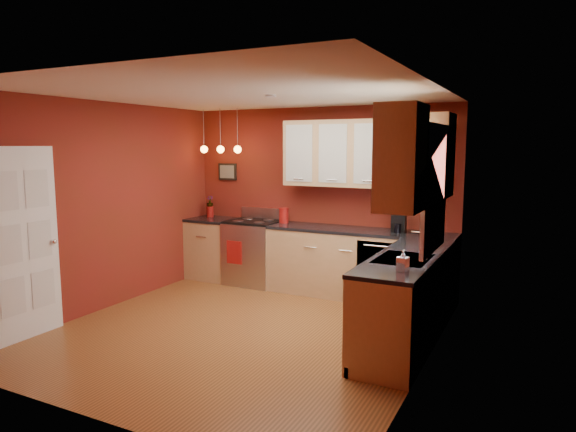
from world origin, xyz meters
The scene contains 27 objects.
floor centered at (0.00, 0.00, 0.00)m, with size 4.20×4.20×0.00m, color #97572C.
ceiling centered at (0.00, 0.00, 2.60)m, with size 4.00×4.20×0.02m, color #EEE6CF.
wall_back centered at (0.00, 2.10, 1.30)m, with size 4.00×0.02×2.60m, color maroon.
wall_front centered at (0.00, -2.10, 1.30)m, with size 4.00×0.02×2.60m, color maroon.
wall_left centered at (-2.00, 0.00, 1.30)m, with size 0.02×4.20×2.60m, color maroon.
wall_right centered at (2.00, 0.00, 1.30)m, with size 0.02×4.20×2.60m, color maroon.
base_cabinets_back_left centered at (-1.65, 1.80, 0.45)m, with size 0.70×0.60×0.90m, color tan.
base_cabinets_back_right centered at (0.73, 1.80, 0.45)m, with size 2.54×0.60×0.90m, color tan.
base_cabinets_right centered at (1.70, 0.45, 0.45)m, with size 0.60×2.10×0.90m, color tan.
counter_back_left centered at (-1.65, 1.80, 0.92)m, with size 0.70×0.62×0.04m, color black.
counter_back_right centered at (0.73, 1.80, 0.92)m, with size 2.54×0.62×0.04m, color black.
counter_right centered at (1.70, 0.45, 0.92)m, with size 0.62×2.10×0.04m, color black.
gas_range centered at (-0.92, 1.80, 0.48)m, with size 0.76×0.64×1.11m.
dishwasher_front centered at (1.10, 1.51, 0.45)m, with size 0.60×0.02×0.80m, color #AEAEB3.
sink centered at (1.70, 0.30, 0.92)m, with size 0.50×0.70×0.33m.
window centered at (1.97, 0.30, 1.69)m, with size 0.06×1.02×1.22m.
door_left_wall centered at (-1.97, -1.20, 1.03)m, with size 0.12×0.82×2.05m.
upper_cabinets_back centered at (0.60, 1.93, 1.95)m, with size 2.00×0.35×0.90m, color tan.
upper_cabinets_right centered at (1.82, 0.32, 1.95)m, with size 0.35×1.95×0.90m, color tan.
wall_picture centered at (-1.55, 2.08, 1.65)m, with size 0.32×0.03×0.26m, color black.
pendant_lights centered at (-1.45, 1.75, 2.01)m, with size 0.71×0.11×0.66m.
red_canister centered at (-0.45, 1.87, 1.05)m, with size 0.15×0.15×0.22m.
red_vase centered at (-1.77, 1.90, 1.02)m, with size 0.10×0.10×0.17m, color maroon.
flowers centered at (-1.77, 1.90, 1.18)m, with size 0.10×0.10×0.19m, color maroon.
coffee_maker centered at (1.25, 1.82, 1.06)m, with size 0.19×0.19×0.26m.
soap_pump centered at (1.83, -0.25, 1.04)m, with size 0.09×0.09×0.20m, color silver.
dish_towel centered at (-1.06, 1.47, 0.52)m, with size 0.25×0.02×0.34m, color maroon.
Camera 1 is at (2.92, -4.69, 2.05)m, focal length 32.00 mm.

